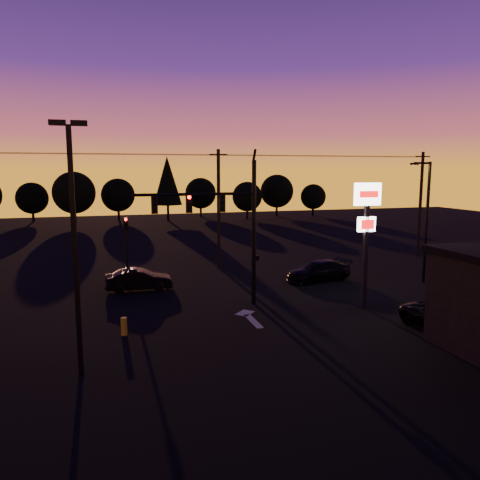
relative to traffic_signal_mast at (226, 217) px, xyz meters
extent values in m
plane|color=black|center=(0.10, -3.99, -4.94)|extent=(120.00, 120.00, 0.00)
cube|color=beige|center=(0.60, -2.99, -4.93)|extent=(0.35, 2.20, 0.01)
cube|color=beige|center=(0.60, -1.59, -4.93)|extent=(1.20, 1.20, 0.01)
cylinder|color=black|center=(1.60, 0.01, -0.94)|extent=(0.24, 0.24, 8.00)
cylinder|color=black|center=(1.60, 0.01, 3.26)|extent=(0.14, 0.52, 0.76)
cylinder|color=black|center=(-1.65, 0.01, 1.26)|extent=(6.50, 0.16, 0.16)
cube|color=black|center=(-0.20, 0.01, 0.76)|extent=(0.32, 0.22, 0.95)
sphere|color=black|center=(-0.20, -0.12, 1.11)|extent=(0.18, 0.18, 0.18)
sphere|color=black|center=(-0.20, -0.12, 0.81)|extent=(0.18, 0.18, 0.18)
sphere|color=black|center=(-0.20, -0.12, 0.51)|extent=(0.18, 0.18, 0.18)
cube|color=black|center=(-2.00, 0.01, 0.76)|extent=(0.32, 0.22, 0.95)
sphere|color=#FF0705|center=(-2.00, -0.12, 1.11)|extent=(0.18, 0.18, 0.18)
sphere|color=black|center=(-2.00, -0.12, 0.81)|extent=(0.18, 0.18, 0.18)
sphere|color=black|center=(-2.00, -0.12, 0.51)|extent=(0.18, 0.18, 0.18)
cube|color=black|center=(-3.80, 0.01, 0.76)|extent=(0.32, 0.22, 0.95)
sphere|color=black|center=(-3.80, -0.12, 1.11)|extent=(0.18, 0.18, 0.18)
sphere|color=black|center=(-3.80, -0.12, 0.81)|extent=(0.18, 0.18, 0.18)
sphere|color=black|center=(-3.80, -0.12, 0.51)|extent=(0.18, 0.18, 0.18)
cube|color=black|center=(1.78, 0.01, -2.34)|extent=(0.22, 0.18, 0.28)
cylinder|color=black|center=(-4.90, 7.51, -3.14)|extent=(0.14, 0.14, 3.60)
cube|color=black|center=(-4.90, 7.51, -1.04)|extent=(0.30, 0.20, 0.90)
sphere|color=#FF0705|center=(-4.90, 7.39, -0.72)|extent=(0.18, 0.18, 0.18)
sphere|color=black|center=(-4.90, 7.39, -1.00)|extent=(0.18, 0.18, 0.18)
sphere|color=black|center=(-4.90, 7.39, -1.28)|extent=(0.18, 0.18, 0.18)
cube|color=black|center=(-7.40, -6.99, -0.44)|extent=(0.18, 0.18, 9.00)
cube|color=black|center=(-7.75, -6.99, 4.11)|extent=(0.55, 0.30, 0.18)
cube|color=black|center=(-7.05, -6.99, 4.11)|extent=(0.55, 0.30, 0.18)
cube|color=black|center=(7.10, -2.49, -1.74)|extent=(0.22, 0.22, 6.40)
cube|color=white|center=(7.10, -2.49, 1.26)|extent=(1.50, 0.25, 1.20)
cube|color=red|center=(7.10, -2.63, 1.26)|extent=(1.10, 0.02, 0.35)
cube|color=white|center=(7.10, -2.49, -0.34)|extent=(1.00, 0.22, 0.80)
cube|color=red|center=(7.10, -2.62, -0.34)|extent=(0.75, 0.02, 0.50)
cylinder|color=black|center=(14.10, 1.51, -0.94)|extent=(0.20, 0.20, 8.00)
cylinder|color=black|center=(13.50, 1.51, 2.96)|extent=(1.20, 0.14, 0.14)
cube|color=black|center=(12.90, 1.51, 2.91)|extent=(0.50, 0.22, 0.14)
plane|color=#FFB759|center=(12.90, 1.51, 2.83)|extent=(0.35, 0.35, 0.00)
cylinder|color=black|center=(2.10, 10.01, -0.44)|extent=(0.26, 0.26, 9.00)
cube|color=black|center=(2.10, 10.01, 3.66)|extent=(1.40, 0.10, 0.10)
cylinder|color=black|center=(20.10, 10.01, -0.44)|extent=(0.26, 0.26, 9.00)
cube|color=black|center=(20.10, 10.01, 3.66)|extent=(1.40, 0.10, 0.10)
cylinder|color=black|center=(-6.90, 9.41, 3.61)|extent=(18.00, 0.02, 0.02)
cylinder|color=black|center=(-6.90, 10.01, 3.66)|extent=(18.00, 0.02, 0.02)
cylinder|color=black|center=(-6.90, 10.61, 3.61)|extent=(18.00, 0.02, 0.02)
cylinder|color=black|center=(11.10, 9.41, 3.61)|extent=(18.00, 0.02, 0.02)
cylinder|color=black|center=(11.10, 10.01, 3.66)|extent=(18.00, 0.02, 0.02)
cylinder|color=black|center=(11.10, 10.61, 3.61)|extent=(18.00, 0.02, 0.02)
cube|color=black|center=(9.10, -7.47, -3.54)|extent=(2.20, 0.05, 1.60)
cylinder|color=#B3A118|center=(-5.67, -3.19, -4.52)|extent=(0.28, 0.28, 0.83)
cylinder|color=black|center=(-15.90, 49.01, -4.25)|extent=(0.36, 0.36, 1.38)
sphere|color=black|center=(-15.90, 49.01, -1.50)|extent=(4.54, 4.54, 4.54)
cylinder|color=black|center=(-9.90, 44.01, -4.06)|extent=(0.36, 0.36, 1.75)
sphere|color=black|center=(-9.90, 44.01, -0.56)|extent=(5.77, 5.78, 5.78)
cylinder|color=black|center=(-3.90, 48.01, -4.19)|extent=(0.36, 0.36, 1.50)
sphere|color=black|center=(-3.90, 48.01, -1.19)|extent=(4.95, 4.95, 4.95)
cylinder|color=black|center=(3.10, 45.01, -3.75)|extent=(0.36, 0.36, 2.38)
cone|color=black|center=(3.10, 45.01, 1.00)|extent=(4.18, 4.18, 7.12)
cylinder|color=black|center=(9.10, 50.01, -4.19)|extent=(0.36, 0.36, 1.50)
sphere|color=black|center=(9.10, 50.01, -1.19)|extent=(4.95, 4.95, 4.95)
cylinder|color=black|center=(15.10, 44.01, -4.25)|extent=(0.36, 0.36, 1.38)
sphere|color=black|center=(15.10, 44.01, -1.50)|extent=(4.54, 4.54, 4.54)
cylinder|color=black|center=(21.10, 47.01, -4.12)|extent=(0.36, 0.36, 1.62)
sphere|color=black|center=(21.10, 47.01, -0.87)|extent=(5.36, 5.36, 5.36)
cylinder|color=black|center=(27.10, 46.01, -4.31)|extent=(0.36, 0.36, 1.25)
sphere|color=black|center=(27.10, 46.01, -1.81)|extent=(4.12, 4.12, 4.12)
imported|color=black|center=(-4.36, 4.87, -4.26)|extent=(4.14, 1.61, 1.35)
imported|color=black|center=(7.55, 3.96, -4.26)|extent=(4.91, 2.70, 1.35)
imported|color=black|center=(8.86, -6.93, -4.32)|extent=(2.97, 4.77, 1.23)
camera|label=1|loc=(-6.46, -24.30, 2.53)|focal=35.00mm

